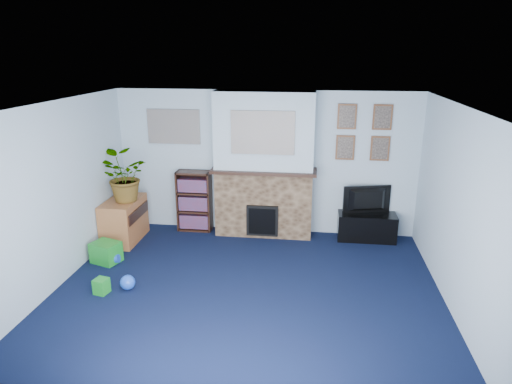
# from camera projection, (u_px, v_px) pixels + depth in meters

# --- Properties ---
(floor) EXTENTS (5.00, 4.50, 0.01)m
(floor) POSITION_uv_depth(u_px,v_px,m) (246.00, 295.00, 5.87)
(floor) COLOR black
(floor) RESTS_ON ground
(ceiling) EXTENTS (5.00, 4.50, 0.01)m
(ceiling) POSITION_uv_depth(u_px,v_px,m) (244.00, 106.00, 5.15)
(ceiling) COLOR white
(ceiling) RESTS_ON wall_back
(wall_back) EXTENTS (5.00, 0.04, 2.40)m
(wall_back) POSITION_uv_depth(u_px,v_px,m) (265.00, 163.00, 7.64)
(wall_back) COLOR silver
(wall_back) RESTS_ON ground
(wall_front) EXTENTS (5.00, 0.04, 2.40)m
(wall_front) POSITION_uv_depth(u_px,v_px,m) (199.00, 305.00, 3.38)
(wall_front) COLOR silver
(wall_front) RESTS_ON ground
(wall_left) EXTENTS (0.04, 4.50, 2.40)m
(wall_left) POSITION_uv_depth(u_px,v_px,m) (52.00, 198.00, 5.81)
(wall_left) COLOR silver
(wall_left) RESTS_ON ground
(wall_right) EXTENTS (0.04, 4.50, 2.40)m
(wall_right) POSITION_uv_depth(u_px,v_px,m) (461.00, 216.00, 5.20)
(wall_right) COLOR silver
(wall_right) RESTS_ON ground
(chimney_breast) EXTENTS (1.72, 0.50, 2.40)m
(chimney_breast) POSITION_uv_depth(u_px,v_px,m) (264.00, 167.00, 7.45)
(chimney_breast) COLOR brown
(chimney_breast) RESTS_ON ground
(collage_main) EXTENTS (1.00, 0.03, 0.68)m
(collage_main) POSITION_uv_depth(u_px,v_px,m) (263.00, 133.00, 7.07)
(collage_main) COLOR gray
(collage_main) RESTS_ON chimney_breast
(collage_left) EXTENTS (0.90, 0.03, 0.58)m
(collage_left) POSITION_uv_depth(u_px,v_px,m) (174.00, 127.00, 7.64)
(collage_left) COLOR gray
(collage_left) RESTS_ON wall_back
(portrait_tl) EXTENTS (0.30, 0.03, 0.40)m
(portrait_tl) POSITION_uv_depth(u_px,v_px,m) (347.00, 117.00, 7.22)
(portrait_tl) COLOR brown
(portrait_tl) RESTS_ON wall_back
(portrait_tr) EXTENTS (0.30, 0.03, 0.40)m
(portrait_tr) POSITION_uv_depth(u_px,v_px,m) (383.00, 117.00, 7.15)
(portrait_tr) COLOR brown
(portrait_tr) RESTS_ON wall_back
(portrait_bl) EXTENTS (0.30, 0.03, 0.40)m
(portrait_bl) POSITION_uv_depth(u_px,v_px,m) (345.00, 148.00, 7.37)
(portrait_bl) COLOR brown
(portrait_bl) RESTS_ON wall_back
(portrait_br) EXTENTS (0.30, 0.03, 0.40)m
(portrait_br) POSITION_uv_depth(u_px,v_px,m) (380.00, 148.00, 7.30)
(portrait_br) COLOR brown
(portrait_br) RESTS_ON wall_back
(tv_stand) EXTENTS (0.94, 0.40, 0.44)m
(tv_stand) POSITION_uv_depth(u_px,v_px,m) (367.00, 227.00, 7.51)
(tv_stand) COLOR black
(tv_stand) RESTS_ON ground
(television) EXTENTS (0.79, 0.30, 0.46)m
(television) POSITION_uv_depth(u_px,v_px,m) (368.00, 201.00, 7.40)
(television) COLOR black
(television) RESTS_ON tv_stand
(bookshelf) EXTENTS (0.58, 0.28, 1.05)m
(bookshelf) POSITION_uv_depth(u_px,v_px,m) (195.00, 202.00, 7.86)
(bookshelf) COLOR black
(bookshelf) RESTS_ON ground
(sideboard) EXTENTS (0.50, 0.89, 0.69)m
(sideboard) POSITION_uv_depth(u_px,v_px,m) (124.00, 220.00, 7.46)
(sideboard) COLOR #A46034
(sideboard) RESTS_ON ground
(potted_plant) EXTENTS (0.78, 0.69, 0.81)m
(potted_plant) POSITION_uv_depth(u_px,v_px,m) (122.00, 177.00, 7.18)
(potted_plant) COLOR #26661E
(potted_plant) RESTS_ON sideboard
(mantel_clock) EXTENTS (0.10, 0.06, 0.14)m
(mantel_clock) POSITION_uv_depth(u_px,v_px,m) (263.00, 165.00, 7.40)
(mantel_clock) COLOR gold
(mantel_clock) RESTS_ON chimney_breast
(mantel_candle) EXTENTS (0.05, 0.05, 0.16)m
(mantel_candle) POSITION_uv_depth(u_px,v_px,m) (286.00, 165.00, 7.35)
(mantel_candle) COLOR #B2BFC6
(mantel_candle) RESTS_ON chimney_breast
(mantel_teddy) EXTENTS (0.13, 0.13, 0.13)m
(mantel_teddy) POSITION_uv_depth(u_px,v_px,m) (228.00, 164.00, 7.47)
(mantel_teddy) COLOR gray
(mantel_teddy) RESTS_ON chimney_breast
(mantel_can) EXTENTS (0.06, 0.06, 0.13)m
(mantel_can) POSITION_uv_depth(u_px,v_px,m) (310.00, 167.00, 7.31)
(mantel_can) COLOR #198C26
(mantel_can) RESTS_ON chimney_breast
(green_crate) EXTENTS (0.46, 0.41, 0.31)m
(green_crate) POSITION_uv_depth(u_px,v_px,m) (106.00, 253.00, 6.74)
(green_crate) COLOR #198C26
(green_crate) RESTS_ON ground
(toy_ball) EXTENTS (0.20, 0.20, 0.20)m
(toy_ball) POSITION_uv_depth(u_px,v_px,m) (128.00, 283.00, 5.97)
(toy_ball) COLOR blue
(toy_ball) RESTS_ON ground
(toy_block) EXTENTS (0.20, 0.20, 0.20)m
(toy_block) POSITION_uv_depth(u_px,v_px,m) (101.00, 285.00, 5.87)
(toy_block) COLOR #198C26
(toy_block) RESTS_ON ground
(toy_tube) EXTENTS (0.28, 0.13, 0.16)m
(toy_tube) POSITION_uv_depth(u_px,v_px,m) (110.00, 259.00, 6.70)
(toy_tube) COLOR blue
(toy_tube) RESTS_ON ground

